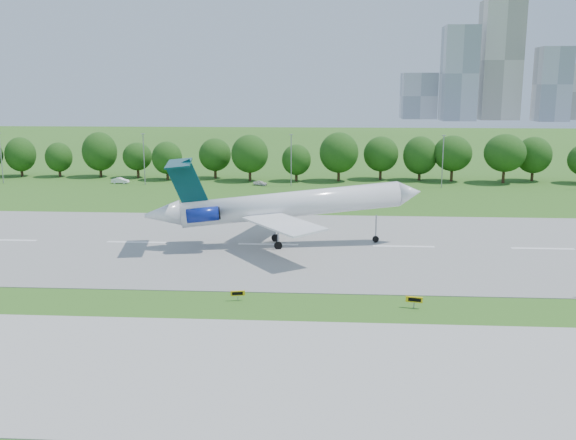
% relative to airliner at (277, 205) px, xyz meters
% --- Properties ---
extents(ground, '(600.00, 600.00, 0.00)m').
position_rel_airliner_xyz_m(ground, '(18.58, -24.65, -6.17)').
color(ground, '#2C5817').
rests_on(ground, ground).
extents(runway, '(400.00, 45.00, 0.08)m').
position_rel_airliner_xyz_m(runway, '(18.58, 0.35, -6.13)').
color(runway, gray).
rests_on(runway, ground).
extents(taxiway, '(400.00, 23.00, 0.08)m').
position_rel_airliner_xyz_m(taxiway, '(18.58, -42.65, -6.13)').
color(taxiway, '#ADADA8').
rests_on(taxiway, ground).
extents(tree_line, '(288.40, 8.40, 10.40)m').
position_rel_airliner_xyz_m(tree_line, '(18.58, 67.35, 0.02)').
color(tree_line, '#382314').
rests_on(tree_line, ground).
extents(light_poles, '(175.90, 0.25, 12.19)m').
position_rel_airliner_xyz_m(light_poles, '(16.08, 57.35, 0.17)').
color(light_poles, gray).
rests_on(light_poles, ground).
extents(skyline, '(127.00, 52.00, 80.00)m').
position_rel_airliner_xyz_m(skyline, '(118.74, 365.96, 24.29)').
color(skyline, '#B2B2B7').
rests_on(skyline, ground).
extents(airliner, '(40.94, 29.37, 13.06)m').
position_rel_airliner_xyz_m(airliner, '(0.00, 0.00, 0.00)').
color(airliner, white).
rests_on(airliner, ground).
extents(taxi_sign_left, '(1.59, 0.50, 1.12)m').
position_rel_airliner_xyz_m(taxi_sign_left, '(-2.36, -25.02, -5.35)').
color(taxi_sign_left, gray).
rests_on(taxi_sign_left, ground).
extents(taxi_sign_centre, '(1.79, 0.59, 1.26)m').
position_rel_airliner_xyz_m(taxi_sign_centre, '(16.72, -26.20, -5.24)').
color(taxi_sign_centre, gray).
rests_on(taxi_sign_centre, ground).
extents(service_vehicle_a, '(4.26, 1.79, 1.37)m').
position_rel_airliner_xyz_m(service_vehicle_a, '(-43.01, 59.09, -5.49)').
color(service_vehicle_a, white).
rests_on(service_vehicle_a, ground).
extents(service_vehicle_b, '(3.61, 2.41, 1.14)m').
position_rel_airliner_xyz_m(service_vehicle_b, '(-8.81, 58.03, -5.60)').
color(service_vehicle_b, silver).
rests_on(service_vehicle_b, ground).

